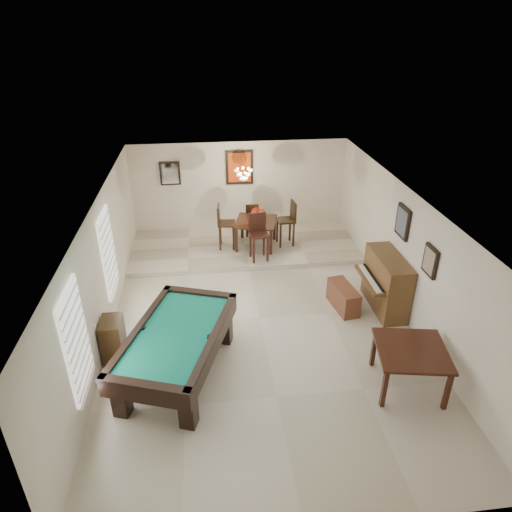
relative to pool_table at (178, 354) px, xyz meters
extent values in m
cube|color=beige|center=(1.61, 1.49, -0.45)|extent=(6.00, 9.00, 0.02)
cube|color=silver|center=(1.61, 5.99, 0.86)|extent=(6.00, 0.04, 2.60)
cube|color=silver|center=(1.61, -3.01, 0.86)|extent=(6.00, 0.04, 2.60)
cube|color=silver|center=(-1.39, 1.49, 0.86)|extent=(0.04, 9.00, 2.60)
cube|color=silver|center=(4.61, 1.49, 0.86)|extent=(0.04, 9.00, 2.60)
cube|color=white|center=(1.61, 1.49, 2.16)|extent=(6.00, 9.00, 0.04)
cube|color=beige|center=(1.61, 4.74, -0.38)|extent=(6.00, 2.50, 0.12)
cube|color=white|center=(-1.36, -0.71, 0.96)|extent=(0.06, 1.00, 1.70)
cube|color=white|center=(-1.36, 2.09, 0.96)|extent=(0.06, 1.00, 1.70)
cube|color=brown|center=(3.44, 1.66, -0.18)|extent=(0.51, 0.99, 0.52)
cube|color=black|center=(-1.17, 0.57, -0.03)|extent=(0.37, 0.55, 0.82)
cube|color=#D84C14|center=(1.61, 5.95, 1.46)|extent=(0.75, 0.06, 0.95)
cube|color=white|center=(-0.29, 5.95, 1.36)|extent=(0.55, 0.06, 0.65)
cube|color=slate|center=(4.57, 1.79, 1.46)|extent=(0.06, 0.55, 0.65)
cube|color=gray|center=(4.57, 0.49, 1.26)|extent=(0.06, 0.45, 0.55)
camera|label=1|loc=(0.61, -6.28, 5.14)|focal=32.00mm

